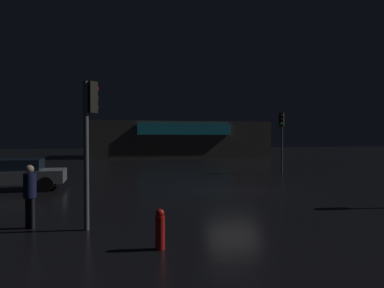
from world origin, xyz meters
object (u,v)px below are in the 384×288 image
(traffic_signal_main, at_px, (282,128))
(car_near, at_px, (17,174))
(pedestrian, at_px, (30,191))
(store_building, at_px, (178,139))
(fire_hydrant, at_px, (160,229))
(traffic_signal_cross_left, at_px, (89,124))

(traffic_signal_main, relative_size, car_near, 0.94)
(traffic_signal_main, height_order, car_near, traffic_signal_main)
(traffic_signal_main, bearing_deg, pedestrian, -138.47)
(car_near, height_order, pedestrian, pedestrian)
(store_building, relative_size, pedestrian, 12.18)
(store_building, height_order, fire_hydrant, store_building)
(store_building, distance_m, pedestrian, 35.11)
(pedestrian, height_order, fire_hydrant, pedestrian)
(traffic_signal_main, relative_size, pedestrian, 2.36)
(pedestrian, xyz_separation_m, fire_hydrant, (3.36, -2.56, -0.58))
(traffic_signal_cross_left, bearing_deg, traffic_signal_main, 46.28)
(store_building, bearing_deg, traffic_signal_cross_left, -103.50)
(traffic_signal_main, relative_size, fire_hydrant, 4.54)
(fire_hydrant, bearing_deg, traffic_signal_cross_left, 129.04)
(pedestrian, bearing_deg, fire_hydrant, -37.27)
(traffic_signal_cross_left, height_order, car_near, traffic_signal_cross_left)
(pedestrian, bearing_deg, car_near, 107.34)
(car_near, bearing_deg, fire_hydrant, -60.47)
(store_building, bearing_deg, pedestrian, -106.29)
(car_near, bearing_deg, store_building, 65.01)
(traffic_signal_cross_left, bearing_deg, pedestrian, 164.89)
(traffic_signal_main, distance_m, pedestrian, 18.23)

